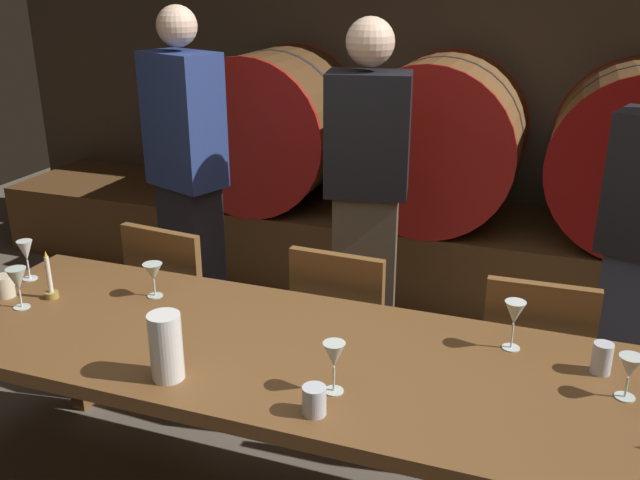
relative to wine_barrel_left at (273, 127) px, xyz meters
name	(u,v)px	position (x,y,z in m)	size (l,w,h in m)	color
back_wall	(460,86)	(1.12, 0.55, 0.25)	(6.77, 0.24, 2.44)	#473A2D
barrel_shelf	(436,251)	(1.12, 0.00, -0.73)	(6.09, 0.90, 0.48)	brown
wine_barrel_left	(273,127)	(0.00, 0.00, 0.00)	(1.00, 0.91, 1.00)	#513319
wine_barrel_center	(440,139)	(1.10, 0.00, 0.00)	(1.00, 0.91, 1.00)	brown
dining_table	(295,367)	(1.07, -2.30, -0.29)	(2.65, 0.86, 0.75)	brown
chair_left	(180,301)	(0.23, -1.65, -0.49)	(0.44, 0.44, 0.88)	brown
chair_center	(345,330)	(1.04, -1.65, -0.49)	(0.42, 0.42, 0.88)	brown
chair_right	(534,364)	(1.83, -1.67, -0.49)	(0.41, 0.41, 0.88)	brown
guest_left	(188,183)	(0.03, -1.19, -0.06)	(0.44, 0.36, 1.79)	black
guest_center	(366,203)	(0.98, -1.15, -0.07)	(0.42, 0.31, 1.75)	brown
candle_left	(50,285)	(0.03, -2.25, -0.18)	(0.05, 0.05, 0.20)	olive
pitcher	(166,347)	(0.76, -2.59, -0.12)	(0.10, 0.10, 0.22)	white
wine_glass_far_left	(26,252)	(-0.17, -2.13, -0.11)	(0.06, 0.06, 0.17)	white
wine_glass_left	(18,280)	(-0.02, -2.36, -0.12)	(0.07, 0.07, 0.16)	silver
wine_glass_center_left	(153,273)	(0.40, -2.10, -0.13)	(0.08, 0.08, 0.14)	silver
wine_glass_center_right	(334,357)	(1.27, -2.49, -0.11)	(0.07, 0.07, 0.17)	silver
wine_glass_right	(514,314)	(1.75, -2.04, -0.10)	(0.07, 0.07, 0.17)	silver
wine_glass_far_right	(630,368)	(2.10, -2.23, -0.13)	(0.07, 0.07, 0.14)	silver
cup_left	(4,286)	(-0.15, -2.30, -0.19)	(0.08, 0.08, 0.09)	beige
cup_center	(314,400)	(1.26, -2.62, -0.19)	(0.07, 0.07, 0.09)	silver
cup_right	(602,358)	(2.03, -2.10, -0.18)	(0.06, 0.06, 0.10)	silver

